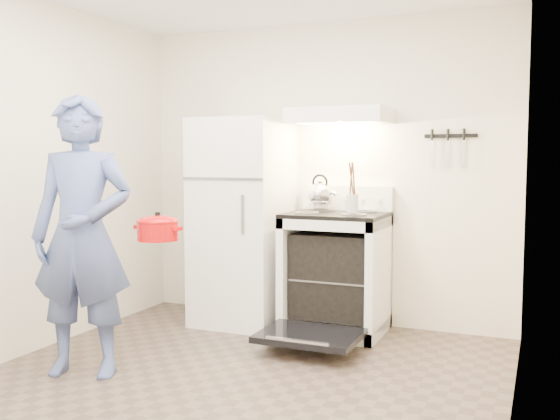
% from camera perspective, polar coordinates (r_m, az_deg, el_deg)
% --- Properties ---
extents(floor, '(3.60, 3.60, 0.00)m').
position_cam_1_polar(floor, '(3.87, -5.31, -16.11)').
color(floor, brown).
rests_on(floor, ground).
extents(back_wall, '(3.20, 0.02, 2.50)m').
position_cam_1_polar(back_wall, '(5.27, 3.90, 3.36)').
color(back_wall, beige).
rests_on(back_wall, ground).
extents(refrigerator, '(0.70, 0.70, 1.70)m').
position_cam_1_polar(refrigerator, '(5.20, -3.44, -1.08)').
color(refrigerator, white).
rests_on(refrigerator, floor).
extents(stove_body, '(0.76, 0.65, 0.92)m').
position_cam_1_polar(stove_body, '(4.98, 5.14, -5.89)').
color(stove_body, white).
rests_on(stove_body, floor).
extents(cooktop, '(0.76, 0.65, 0.03)m').
position_cam_1_polar(cooktop, '(4.91, 5.18, -0.44)').
color(cooktop, black).
rests_on(cooktop, stove_body).
extents(backsplash, '(0.76, 0.07, 0.20)m').
position_cam_1_polar(backsplash, '(5.17, 6.15, 1.09)').
color(backsplash, white).
rests_on(backsplash, cooktop).
extents(oven_door, '(0.70, 0.54, 0.04)m').
position_cam_1_polar(oven_door, '(4.51, 2.74, -11.39)').
color(oven_door, black).
rests_on(oven_door, floor).
extents(oven_rack, '(0.60, 0.52, 0.01)m').
position_cam_1_polar(oven_rack, '(4.98, 5.14, -6.12)').
color(oven_rack, slate).
rests_on(oven_rack, stove_body).
extents(range_hood, '(0.76, 0.50, 0.12)m').
position_cam_1_polar(range_hood, '(4.97, 5.51, 8.56)').
color(range_hood, white).
rests_on(range_hood, back_wall).
extents(knife_strip, '(0.40, 0.02, 0.03)m').
position_cam_1_polar(knife_strip, '(5.02, 15.35, 6.55)').
color(knife_strip, black).
rests_on(knife_strip, back_wall).
extents(pizza_stone, '(0.30, 0.30, 0.02)m').
position_cam_1_polar(pizza_stone, '(4.90, 5.96, -6.14)').
color(pizza_stone, '#8C6448').
rests_on(pizza_stone, oven_rack).
extents(tea_kettle, '(0.24, 0.20, 0.30)m').
position_cam_1_polar(tea_kettle, '(5.07, 3.67, 1.59)').
color(tea_kettle, silver).
rests_on(tea_kettle, cooktop).
extents(utensil_jar, '(0.11, 0.11, 0.13)m').
position_cam_1_polar(utensil_jar, '(4.67, 6.62, 0.64)').
color(utensil_jar, silver).
rests_on(utensil_jar, cooktop).
extents(person, '(0.75, 0.60, 1.77)m').
position_cam_1_polar(person, '(4.13, -17.63, -2.30)').
color(person, '#374F76').
rests_on(person, floor).
extents(dutch_oven, '(0.34, 0.27, 0.22)m').
position_cam_1_polar(dutch_oven, '(4.12, -11.11, -1.87)').
color(dutch_oven, '#BA080A').
rests_on(dutch_oven, person).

